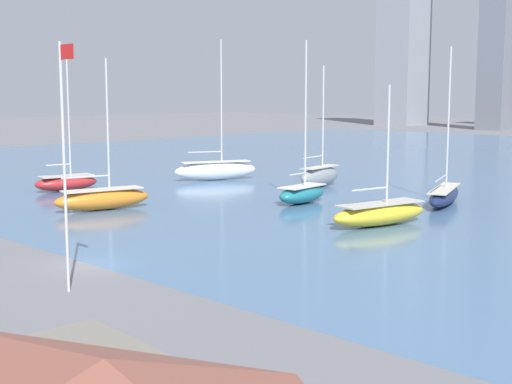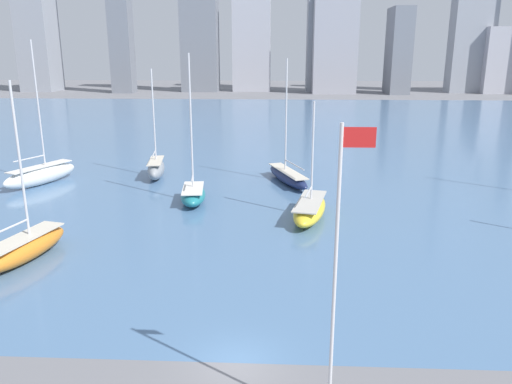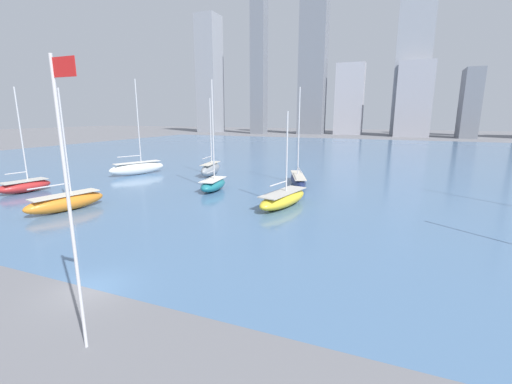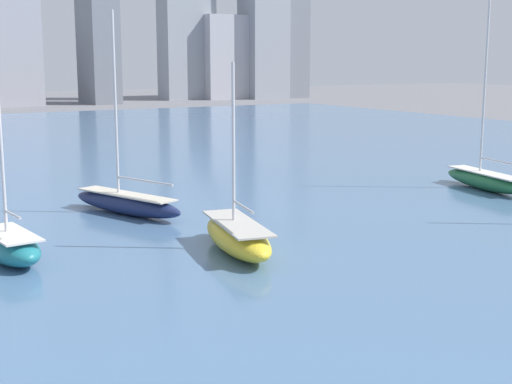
{
  "view_description": "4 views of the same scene",
  "coord_description": "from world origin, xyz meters",
  "px_view_note": "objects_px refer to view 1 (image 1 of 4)",
  "views": [
    {
      "loc": [
        34.52,
        -21.99,
        9.67
      ],
      "look_at": [
        0.1,
        13.43,
        2.89
      ],
      "focal_mm": 50.0,
      "sensor_mm": 36.0,
      "label": 1
    },
    {
      "loc": [
        1.95,
        -20.81,
        14.42
      ],
      "look_at": [
        0.43,
        10.72,
        5.57
      ],
      "focal_mm": 35.0,
      "sensor_mm": 36.0,
      "label": 2
    },
    {
      "loc": [
        15.96,
        -13.26,
        9.95
      ],
      "look_at": [
        3.66,
        16.57,
        2.69
      ],
      "focal_mm": 24.0,
      "sensor_mm": 36.0,
      "label": 3
    },
    {
      "loc": [
        -13.62,
        -11.63,
        10.39
      ],
      "look_at": [
        4.65,
        19.75,
        3.74
      ],
      "focal_mm": 50.0,
      "sensor_mm": 36.0,
      "label": 4
    }
  ],
  "objects_px": {
    "sailboat_teal": "(302,193)",
    "sailboat_red": "(66,182)",
    "sailboat_orange": "(103,198)",
    "sailboat_white": "(216,170)",
    "sailboat_yellow": "(380,213)",
    "sailboat_gray": "(320,176)",
    "flag_pole": "(65,159)",
    "sailboat_navy": "(444,195)"
  },
  "relations": [
    {
      "from": "sailboat_yellow",
      "to": "sailboat_white",
      "type": "xyz_separation_m",
      "value": [
        -29.66,
        10.71,
        0.26
      ]
    },
    {
      "from": "sailboat_red",
      "to": "sailboat_white",
      "type": "relative_size",
      "value": 0.85
    },
    {
      "from": "sailboat_yellow",
      "to": "sailboat_teal",
      "type": "bearing_deg",
      "value": 170.99
    },
    {
      "from": "flag_pole",
      "to": "sailboat_gray",
      "type": "height_order",
      "value": "sailboat_gray"
    },
    {
      "from": "sailboat_yellow",
      "to": "sailboat_red",
      "type": "height_order",
      "value": "sailboat_red"
    },
    {
      "from": "sailboat_teal",
      "to": "sailboat_white",
      "type": "bearing_deg",
      "value": 154.04
    },
    {
      "from": "flag_pole",
      "to": "sailboat_red",
      "type": "relative_size",
      "value": 0.9
    },
    {
      "from": "sailboat_orange",
      "to": "sailboat_white",
      "type": "bearing_deg",
      "value": 125.78
    },
    {
      "from": "sailboat_gray",
      "to": "sailboat_navy",
      "type": "bearing_deg",
      "value": -14.76
    },
    {
      "from": "flag_pole",
      "to": "sailboat_red",
      "type": "distance_m",
      "value": 39.03
    },
    {
      "from": "sailboat_orange",
      "to": "sailboat_gray",
      "type": "distance_m",
      "value": 24.92
    },
    {
      "from": "sailboat_yellow",
      "to": "sailboat_white",
      "type": "distance_m",
      "value": 31.54
    },
    {
      "from": "sailboat_gray",
      "to": "sailboat_white",
      "type": "height_order",
      "value": "sailboat_white"
    },
    {
      "from": "sailboat_teal",
      "to": "sailboat_red",
      "type": "distance_m",
      "value": 24.77
    },
    {
      "from": "sailboat_white",
      "to": "sailboat_gray",
      "type": "bearing_deg",
      "value": 40.38
    },
    {
      "from": "sailboat_yellow",
      "to": "sailboat_gray",
      "type": "xyz_separation_m",
      "value": [
        -17.41,
        14.36,
        0.26
      ]
    },
    {
      "from": "sailboat_orange",
      "to": "sailboat_red",
      "type": "distance_m",
      "value": 13.57
    },
    {
      "from": "sailboat_yellow",
      "to": "sailboat_gray",
      "type": "bearing_deg",
      "value": 152.23
    },
    {
      "from": "sailboat_orange",
      "to": "sailboat_yellow",
      "type": "xyz_separation_m",
      "value": [
        20.91,
        10.3,
        -0.07
      ]
    },
    {
      "from": "sailboat_orange",
      "to": "sailboat_navy",
      "type": "height_order",
      "value": "sailboat_navy"
    },
    {
      "from": "flag_pole",
      "to": "sailboat_yellow",
      "type": "relative_size",
      "value": 1.17
    },
    {
      "from": "flag_pole",
      "to": "sailboat_yellow",
      "type": "distance_m",
      "value": 26.45
    },
    {
      "from": "flag_pole",
      "to": "sailboat_teal",
      "type": "height_order",
      "value": "sailboat_teal"
    },
    {
      "from": "sailboat_orange",
      "to": "sailboat_yellow",
      "type": "bearing_deg",
      "value": 39.4
    },
    {
      "from": "sailboat_orange",
      "to": "sailboat_navy",
      "type": "bearing_deg",
      "value": 63.43
    },
    {
      "from": "sailboat_teal",
      "to": "sailboat_yellow",
      "type": "bearing_deg",
      "value": -27.43
    },
    {
      "from": "sailboat_red",
      "to": "sailboat_yellow",
      "type": "bearing_deg",
      "value": 20.32
    },
    {
      "from": "sailboat_gray",
      "to": "sailboat_teal",
      "type": "bearing_deg",
      "value": -67.16
    },
    {
      "from": "sailboat_orange",
      "to": "sailboat_white",
      "type": "height_order",
      "value": "sailboat_white"
    },
    {
      "from": "sailboat_white",
      "to": "sailboat_yellow",
      "type": "bearing_deg",
      "value": 3.91
    },
    {
      "from": "sailboat_orange",
      "to": "sailboat_teal",
      "type": "xyz_separation_m",
      "value": [
        9.65,
        14.57,
        -0.04
      ]
    },
    {
      "from": "flag_pole",
      "to": "sailboat_white",
      "type": "distance_m",
      "value": 46.98
    },
    {
      "from": "sailboat_yellow",
      "to": "sailboat_orange",
      "type": "bearing_deg",
      "value": -142.02
    },
    {
      "from": "flag_pole",
      "to": "sailboat_orange",
      "type": "height_order",
      "value": "sailboat_orange"
    },
    {
      "from": "sailboat_navy",
      "to": "sailboat_white",
      "type": "relative_size",
      "value": 0.88
    },
    {
      "from": "sailboat_orange",
      "to": "sailboat_teal",
      "type": "distance_m",
      "value": 17.48
    },
    {
      "from": "sailboat_red",
      "to": "flag_pole",
      "type": "bearing_deg",
      "value": -20.64
    },
    {
      "from": "sailboat_yellow",
      "to": "sailboat_navy",
      "type": "xyz_separation_m",
      "value": [
        -1.82,
        12.66,
        -0.07
      ]
    },
    {
      "from": "sailboat_orange",
      "to": "sailboat_red",
      "type": "relative_size",
      "value": 0.94
    },
    {
      "from": "sailboat_orange",
      "to": "sailboat_red",
      "type": "bearing_deg",
      "value": 174.79
    },
    {
      "from": "sailboat_teal",
      "to": "sailboat_red",
      "type": "bearing_deg",
      "value": -162.11
    },
    {
      "from": "sailboat_yellow",
      "to": "sailboat_white",
      "type": "relative_size",
      "value": 0.66
    }
  ]
}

